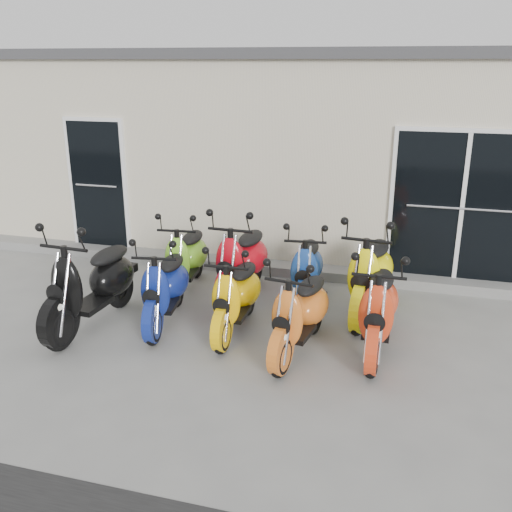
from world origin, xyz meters
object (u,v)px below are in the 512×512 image
object	(u,v)px
scooter_back_green	(186,249)
scooter_front_black	(90,272)
scooter_front_orange_a	(236,286)
scooter_back_blue	(307,261)
scooter_front_red	(379,298)
scooter_front_blue	(165,278)
scooter_back_yellow	(371,263)
scooter_front_orange_b	(300,303)
scooter_back_red	(241,252)

from	to	relation	value
scooter_back_green	scooter_front_black	bearing A→B (deg)	-121.75
scooter_front_orange_a	scooter_back_green	world-z (taller)	scooter_back_green
scooter_back_blue	scooter_front_black	bearing A→B (deg)	-155.75
scooter_front_red	scooter_back_green	world-z (taller)	scooter_front_red
scooter_front_black	scooter_front_orange_a	world-z (taller)	scooter_front_black
scooter_front_black	scooter_front_blue	world-z (taller)	scooter_front_black
scooter_front_orange_a	scooter_back_yellow	xyz separation A→B (m)	(1.51, 0.97, 0.10)
scooter_front_black	scooter_front_orange_a	size ratio (longest dim) A/B	1.20
scooter_front_blue	scooter_front_orange_b	world-z (taller)	scooter_front_blue
scooter_back_red	scooter_front_orange_a	bearing A→B (deg)	-74.89
scooter_front_blue	scooter_back_green	distance (m)	1.11
scooter_front_orange_a	scooter_front_orange_b	distance (m)	0.91
scooter_front_red	scooter_back_red	world-z (taller)	scooter_back_red
scooter_front_red	scooter_back_red	size ratio (longest dim) A/B	0.94
scooter_front_red	scooter_back_blue	world-z (taller)	scooter_front_red
scooter_back_yellow	scooter_front_orange_b	bearing A→B (deg)	-111.50
scooter_front_blue	scooter_back_blue	world-z (taller)	scooter_back_blue
scooter_front_orange_a	scooter_front_orange_b	bearing A→B (deg)	-20.57
scooter_front_orange_b	scooter_front_red	size ratio (longest dim) A/B	0.94
scooter_front_red	scooter_back_red	xyz separation A→B (m)	(-1.93, 1.00, 0.04)
scooter_back_green	scooter_back_blue	xyz separation A→B (m)	(1.76, 0.00, -0.00)
scooter_front_black	scooter_back_yellow	xyz separation A→B (m)	(3.28, 1.30, -0.02)
scooter_front_black	scooter_front_blue	size ratio (longest dim) A/B	1.17
scooter_front_blue	scooter_front_red	size ratio (longest dim) A/B	0.95
scooter_front_black	scooter_back_blue	world-z (taller)	scooter_front_black
scooter_back_red	scooter_back_green	bearing A→B (deg)	175.29
scooter_front_black	scooter_back_green	xyz separation A→B (m)	(0.67, 1.41, -0.10)
scooter_front_black	scooter_front_orange_b	distance (m)	2.62
scooter_front_black	scooter_front_blue	xyz separation A→B (m)	(0.84, 0.31, -0.10)
scooter_front_orange_a	scooter_front_orange_b	size ratio (longest dim) A/B	0.98
scooter_back_green	scooter_back_yellow	bearing A→B (deg)	-8.48
scooter_front_orange_a	scooter_front_blue	bearing A→B (deg)	-179.54
scooter_back_red	scooter_back_blue	xyz separation A→B (m)	(0.89, 0.10, -0.07)
scooter_front_orange_a	scooter_back_blue	distance (m)	1.27
scooter_front_blue	scooter_front_red	bearing A→B (deg)	-8.87
scooter_front_black	scooter_back_red	world-z (taller)	scooter_front_black
scooter_front_black	scooter_back_red	distance (m)	2.02
scooter_front_orange_b	scooter_back_red	distance (m)	1.69
scooter_front_blue	scooter_back_yellow	bearing A→B (deg)	13.21
scooter_front_blue	scooter_back_green	xyz separation A→B (m)	(-0.17, 1.10, 0.01)
scooter_back_red	scooter_back_yellow	distance (m)	1.75
scooter_front_blue	scooter_front_orange_b	distance (m)	1.80
scooter_back_green	scooter_back_blue	size ratio (longest dim) A/B	1.00
scooter_back_green	scooter_back_yellow	distance (m)	2.61
scooter_front_black	scooter_back_red	bearing A→B (deg)	43.95
scooter_front_black	scooter_back_yellow	world-z (taller)	scooter_front_black
scooter_front_red	scooter_back_green	bearing A→B (deg)	158.65
scooter_front_red	scooter_back_green	distance (m)	3.00
scooter_front_black	scooter_front_red	size ratio (longest dim) A/B	1.10
scooter_front_red	scooter_back_yellow	size ratio (longest dim) A/B	0.93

